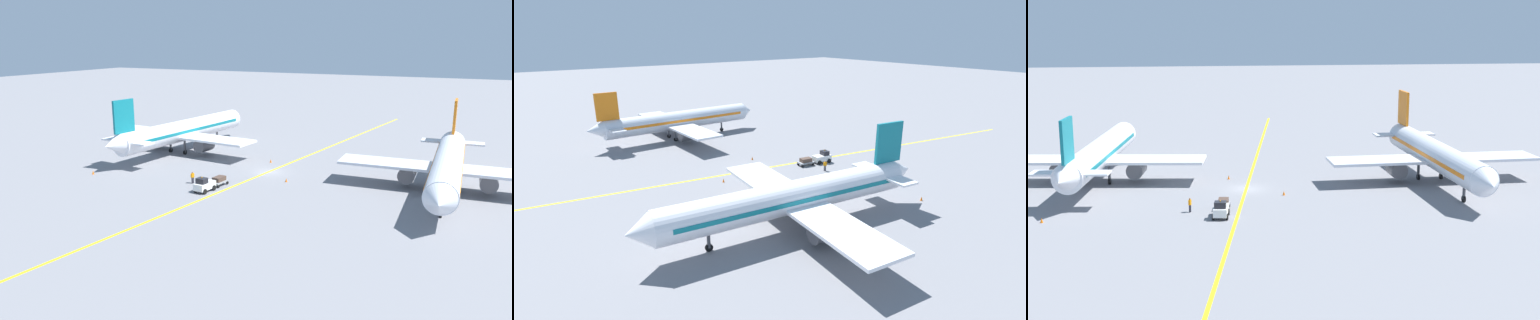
% 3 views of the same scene
% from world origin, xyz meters
% --- Properties ---
extents(ground_plane, '(400.00, 400.00, 0.00)m').
position_xyz_m(ground_plane, '(0.00, 0.00, 0.00)').
color(ground_plane, slate).
extents(apron_yellow_centreline, '(16.74, 118.94, 0.01)m').
position_xyz_m(apron_yellow_centreline, '(0.00, 0.00, 0.00)').
color(apron_yellow_centreline, yellow).
rests_on(apron_yellow_centreline, ground).
extents(airplane_at_gate, '(28.39, 35.55, 10.60)m').
position_xyz_m(airplane_at_gate, '(-19.10, 6.03, 3.71)').
color(airplane_at_gate, white).
rests_on(airplane_at_gate, ground).
extents(airplane_adjacent_stand, '(28.20, 35.51, 10.60)m').
position_xyz_m(airplane_adjacent_stand, '(24.97, 0.85, 3.71)').
color(airplane_adjacent_stand, silver).
rests_on(airplane_adjacent_stand, ground).
extents(baggage_tug_white, '(2.03, 3.15, 2.11)m').
position_xyz_m(baggage_tug_white, '(-3.51, -12.47, 0.90)').
color(baggage_tug_white, white).
rests_on(baggage_tug_white, ground).
extents(baggage_cart_trailing, '(1.68, 2.74, 1.24)m').
position_xyz_m(baggage_cart_trailing, '(-3.14, -9.20, 0.76)').
color(baggage_cart_trailing, gray).
rests_on(baggage_cart_trailing, ground).
extents(ground_crew_worker, '(0.36, 0.53, 1.68)m').
position_xyz_m(ground_crew_worker, '(-6.93, -9.94, 0.91)').
color(ground_crew_worker, '#23232D').
rests_on(ground_crew_worker, ground).
extents(traffic_cone_near_nose, '(0.32, 0.32, 0.55)m').
position_xyz_m(traffic_cone_near_nose, '(4.45, -3.66, 0.28)').
color(traffic_cone_near_nose, orange).
rests_on(traffic_cone_near_nose, ground).
extents(traffic_cone_mid_apron, '(0.32, 0.32, 0.55)m').
position_xyz_m(traffic_cone_mid_apron, '(-2.04, 5.53, 0.28)').
color(traffic_cone_mid_apron, orange).
rests_on(traffic_cone_mid_apron, ground).
extents(traffic_cone_by_wingtip, '(0.32, 0.32, 0.55)m').
position_xyz_m(traffic_cone_by_wingtip, '(-22.75, -12.30, 0.28)').
color(traffic_cone_by_wingtip, orange).
rests_on(traffic_cone_by_wingtip, ground).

